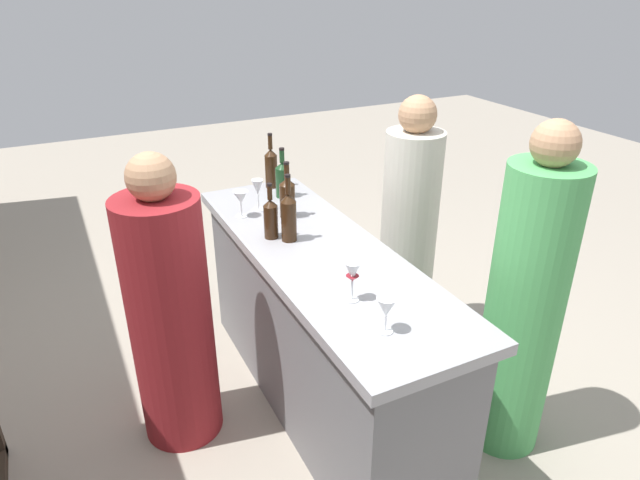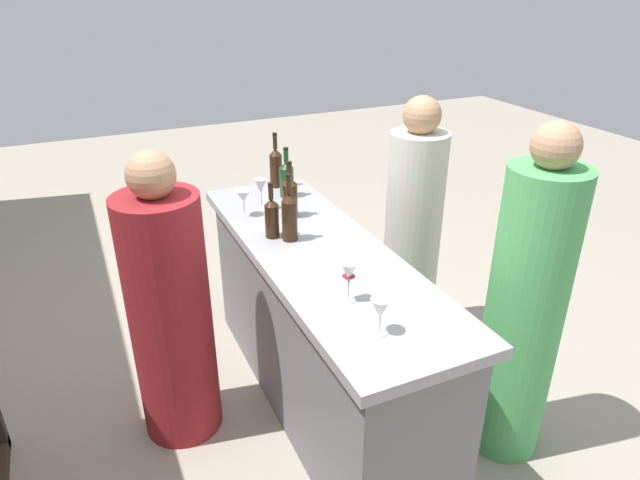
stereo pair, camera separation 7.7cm
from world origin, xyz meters
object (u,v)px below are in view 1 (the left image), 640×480
(wine_glass_near_center, at_px, (352,274))
(wine_bottle_leftmost_amber_brown, at_px, (289,216))
(wine_bottle_center_amber_brown, at_px, (287,196))
(wine_bottle_second_right_olive_green, at_px, (283,179))
(person_left_guest, at_px, (524,309))
(person_center_guest, at_px, (409,233))
(person_server_behind, at_px, (170,317))
(wine_glass_near_right, at_px, (258,189))
(wine_bottle_second_left_amber_brown, at_px, (271,217))
(wine_glass_near_left, at_px, (386,308))
(wine_glass_far_left, at_px, (241,198))
(wine_bottle_rightmost_amber_brown, at_px, (271,167))

(wine_glass_near_center, bearing_deg, wine_bottle_leftmost_amber_brown, 0.39)
(wine_bottle_center_amber_brown, bearing_deg, wine_bottle_second_right_olive_green, -18.16)
(person_left_guest, xyz_separation_m, person_center_guest, (0.96, -0.05, -0.04))
(person_left_guest, bearing_deg, person_server_behind, -50.91)
(wine_bottle_center_amber_brown, bearing_deg, wine_glass_near_center, 173.27)
(wine_glass_near_right, bearing_deg, wine_bottle_second_right_olive_green, -58.12)
(wine_glass_near_center, bearing_deg, wine_bottle_second_left_amber_brown, 5.92)
(wine_glass_near_center, relative_size, wine_glass_near_right, 0.96)
(person_center_guest, relative_size, person_server_behind, 1.04)
(wine_bottle_leftmost_amber_brown, relative_size, person_left_guest, 0.21)
(wine_bottle_second_left_amber_brown, bearing_deg, wine_bottle_leftmost_amber_brown, -135.40)
(wine_glass_near_left, distance_m, wine_glass_far_left, 1.23)
(wine_bottle_center_amber_brown, relative_size, wine_glass_near_center, 1.81)
(wine_bottle_center_amber_brown, bearing_deg, wine_glass_far_left, 63.87)
(wine_bottle_rightmost_amber_brown, bearing_deg, wine_glass_far_left, 137.96)
(wine_bottle_leftmost_amber_brown, xyz_separation_m, wine_bottle_center_amber_brown, (0.27, -0.11, -0.01))
(wine_glass_far_left, distance_m, person_server_behind, 0.73)
(wine_bottle_second_left_amber_brown, relative_size, wine_glass_far_left, 1.95)
(wine_bottle_second_right_olive_green, xyz_separation_m, wine_glass_far_left, (-0.17, 0.31, -0.00))
(wine_bottle_second_left_amber_brown, relative_size, wine_bottle_center_amber_brown, 0.93)
(wine_bottle_leftmost_amber_brown, distance_m, wine_glass_near_center, 0.61)
(wine_bottle_second_right_olive_green, height_order, wine_glass_near_right, wine_bottle_second_right_olive_green)
(wine_glass_far_left, relative_size, person_center_guest, 0.10)
(wine_glass_near_center, bearing_deg, wine_bottle_second_right_olive_green, -9.56)
(person_center_guest, xyz_separation_m, person_server_behind, (-0.19, 1.45, -0.04))
(wine_bottle_leftmost_amber_brown, xyz_separation_m, wine_bottle_second_right_olive_green, (0.54, -0.20, -0.02))
(wine_bottle_second_right_olive_green, bearing_deg, wine_bottle_leftmost_amber_brown, 159.93)
(wine_bottle_rightmost_amber_brown, xyz_separation_m, wine_glass_near_left, (-1.57, 0.19, -0.03))
(person_server_behind, bearing_deg, person_left_guest, -21.51)
(wine_glass_near_center, height_order, person_server_behind, person_server_behind)
(wine_bottle_second_right_olive_green, bearing_deg, person_center_guest, -120.48)
(wine_bottle_second_left_amber_brown, xyz_separation_m, wine_glass_near_right, (0.35, -0.07, 0.02))
(wine_bottle_second_left_amber_brown, relative_size, wine_glass_near_right, 1.62)
(wine_glass_far_left, bearing_deg, wine_bottle_second_right_olive_green, -61.40)
(wine_bottle_second_right_olive_green, height_order, wine_glass_near_center, wine_bottle_second_right_olive_green)
(wine_bottle_second_left_amber_brown, height_order, wine_bottle_center_amber_brown, wine_bottle_center_amber_brown)
(wine_bottle_second_right_olive_green, relative_size, wine_glass_near_right, 1.67)
(wine_glass_near_left, relative_size, wine_glass_near_center, 0.85)
(wine_bottle_second_right_olive_green, bearing_deg, person_left_guest, -156.33)
(wine_bottle_center_amber_brown, xyz_separation_m, wine_glass_far_left, (0.11, 0.22, -0.01))
(wine_bottle_leftmost_amber_brown, height_order, wine_bottle_second_right_olive_green, wine_bottle_leftmost_amber_brown)
(wine_bottle_second_left_amber_brown, height_order, wine_glass_near_left, wine_bottle_second_left_amber_brown)
(wine_bottle_rightmost_amber_brown, relative_size, wine_glass_near_left, 2.32)
(wine_bottle_second_left_amber_brown, xyz_separation_m, wine_glass_near_center, (-0.68, -0.07, 0.01))
(wine_glass_near_left, relative_size, person_left_guest, 0.09)
(wine_bottle_second_left_amber_brown, relative_size, wine_glass_near_center, 1.68)
(wine_bottle_rightmost_amber_brown, bearing_deg, wine_glass_near_center, 171.62)
(wine_bottle_second_left_amber_brown, xyz_separation_m, wine_bottle_rightmost_amber_brown, (0.65, -0.27, 0.02))
(wine_bottle_rightmost_amber_brown, distance_m, wine_glass_near_left, 1.58)
(person_server_behind, bearing_deg, wine_bottle_second_right_olive_green, 42.17)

